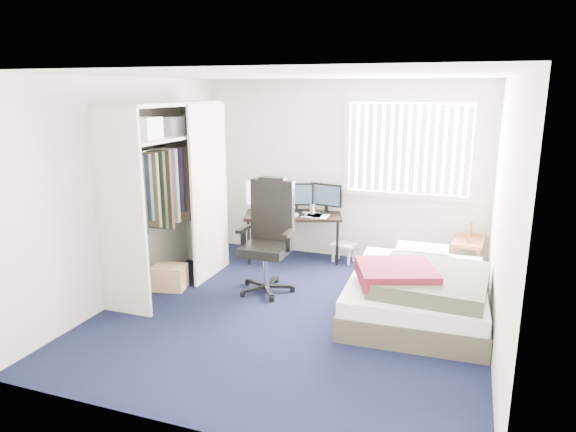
% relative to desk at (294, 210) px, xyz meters
% --- Properties ---
extents(ground, '(4.20, 4.20, 0.00)m').
position_rel_desk_xyz_m(ground, '(0.61, -1.76, -0.71)').
color(ground, black).
rests_on(ground, ground).
extents(room_shell, '(4.20, 4.20, 4.20)m').
position_rel_desk_xyz_m(room_shell, '(0.61, -1.76, 0.80)').
color(room_shell, silver).
rests_on(room_shell, ground).
extents(window_assembly, '(1.72, 0.09, 1.32)m').
position_rel_desk_xyz_m(window_assembly, '(1.51, 0.29, 0.89)').
color(window_assembly, white).
rests_on(window_assembly, ground).
extents(closet, '(0.64, 1.84, 2.22)m').
position_rel_desk_xyz_m(closet, '(-1.06, -1.49, 0.65)').
color(closet, beige).
rests_on(closet, ground).
extents(desk, '(1.47, 1.01, 1.12)m').
position_rel_desk_xyz_m(desk, '(0.00, 0.00, 0.00)').
color(desk, black).
rests_on(desk, ground).
extents(office_chair, '(0.65, 0.64, 1.35)m').
position_rel_desk_xyz_m(office_chair, '(0.09, -1.19, -0.19)').
color(office_chair, black).
rests_on(office_chair, ground).
extents(footstool, '(0.37, 0.32, 0.26)m').
position_rel_desk_xyz_m(footstool, '(0.71, 0.09, -0.50)').
color(footstool, white).
rests_on(footstool, ground).
extents(nightstand, '(0.44, 0.77, 0.69)m').
position_rel_desk_xyz_m(nightstand, '(2.36, 0.09, -0.26)').
color(nightstand, brown).
rests_on(nightstand, ground).
extents(bed, '(1.48, 1.94, 0.63)m').
position_rel_desk_xyz_m(bed, '(1.87, -1.33, -0.43)').
color(bed, '#443D31').
rests_on(bed, ground).
extents(pine_box, '(0.44, 0.37, 0.29)m').
position_rel_desk_xyz_m(pine_box, '(-1.04, -1.61, -0.56)').
color(pine_box, tan).
rests_on(pine_box, ground).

